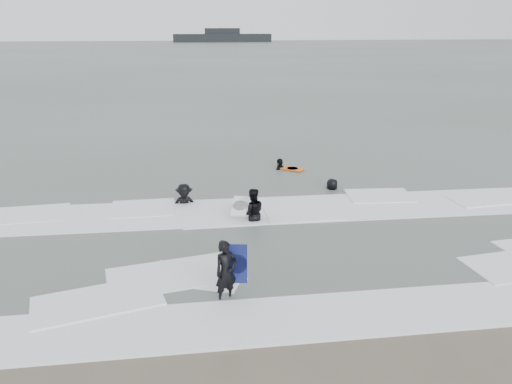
{
  "coord_description": "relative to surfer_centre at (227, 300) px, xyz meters",
  "views": [
    {
      "loc": [
        -1.75,
        -9.99,
        6.31
      ],
      "look_at": [
        0.0,
        5.0,
        1.1
      ],
      "focal_mm": 35.0,
      "sensor_mm": 36.0,
      "label": 1
    }
  ],
  "objects": [
    {
      "name": "surf_foam",
      "position": [
        1.24,
        3.31,
        0.04
      ],
      "size": [
        30.03,
        9.06,
        0.09
      ],
      "color": "white",
      "rests_on": "ground"
    },
    {
      "name": "bodyboards",
      "position": [
        1.54,
        5.22,
        0.5
      ],
      "size": [
        4.04,
        10.8,
        1.25
      ],
      "color": "#10174C",
      "rests_on": "ground"
    },
    {
      "name": "sea",
      "position": [
        1.24,
        79.61,
        0.06
      ],
      "size": [
        320.0,
        320.0,
        0.0
      ],
      "primitive_type": "plane",
      "color": "#47544C",
      "rests_on": "ground"
    },
    {
      "name": "vessel_horizon",
      "position": [
        7.72,
        149.0,
        1.49
      ],
      "size": [
        29.61,
        5.29,
        4.02
      ],
      "color": "black",
      "rests_on": "ground"
    },
    {
      "name": "surfer_breaker",
      "position": [
        -1.11,
        6.58,
        0.0
      ],
      "size": [
        1.14,
        0.73,
        1.67
      ],
      "primitive_type": "imported",
      "rotation": [
        0.0,
        0.0,
        0.1
      ],
      "color": "black",
      "rests_on": "ground"
    },
    {
      "name": "surfer_wading",
      "position": [
        1.14,
        4.78,
        0.0
      ],
      "size": [
        0.87,
        0.69,
        1.71
      ],
      "primitive_type": "imported",
      "rotation": [
        0.0,
        0.0,
        3.2
      ],
      "color": "black",
      "rests_on": "ground"
    },
    {
      "name": "surfer_right_far",
      "position": [
        4.59,
        7.64,
        0.0
      ],
      "size": [
        0.93,
        0.78,
        1.62
      ],
      "primitive_type": "imported",
      "rotation": [
        0.0,
        0.0,
        -2.74
      ],
      "color": "black",
      "rests_on": "ground"
    },
    {
      "name": "surfer_centre",
      "position": [
        0.0,
        0.0,
        0.0
      ],
      "size": [
        0.68,
        0.6,
        1.56
      ],
      "primitive_type": "imported",
      "rotation": [
        0.0,
        0.0,
        0.5
      ],
      "color": "black",
      "rests_on": "ground"
    },
    {
      "name": "surfer_right_near",
      "position": [
        3.04,
        10.68,
        0.0
      ],
      "size": [
        0.98,
        0.99,
        1.68
      ],
      "primitive_type": "imported",
      "rotation": [
        0.0,
        0.0,
        -2.35
      ],
      "color": "black",
      "rests_on": "ground"
    },
    {
      "name": "ground",
      "position": [
        1.24,
        -0.39,
        0.0
      ],
      "size": [
        320.0,
        320.0,
        0.0
      ],
      "primitive_type": "plane",
      "color": "brown",
      "rests_on": "ground"
    }
  ]
}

